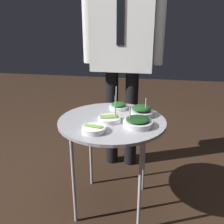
{
  "coord_description": "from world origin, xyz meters",
  "views": [
    {
      "loc": [
        0.25,
        -1.39,
        1.21
      ],
      "look_at": [
        0.0,
        0.0,
        0.68
      ],
      "focal_mm": 40.0,
      "sensor_mm": 36.0,
      "label": 1
    }
  ],
  "objects_px": {
    "bowl_spinach_front_left": "(141,111)",
    "waiter_figure": "(123,39)",
    "serving_cart": "(112,126)",
    "bowl_asparagus_front_center": "(109,119)",
    "bowl_spinach_back_left": "(138,122)",
    "bowl_spinach_mid_right": "(119,106)",
    "bowl_asparagus_center": "(94,129)"
  },
  "relations": [
    {
      "from": "serving_cart",
      "to": "waiter_figure",
      "type": "xyz_separation_m",
      "value": [
        -0.02,
        0.56,
        0.48
      ]
    },
    {
      "from": "bowl_asparagus_front_center",
      "to": "bowl_spinach_back_left",
      "type": "bearing_deg",
      "value": -13.58
    },
    {
      "from": "bowl_asparagus_front_center",
      "to": "waiter_figure",
      "type": "distance_m",
      "value": 0.72
    },
    {
      "from": "serving_cart",
      "to": "bowl_asparagus_front_center",
      "type": "height_order",
      "value": "bowl_asparagus_front_center"
    },
    {
      "from": "bowl_asparagus_front_center",
      "to": "bowl_spinach_mid_right",
      "type": "height_order",
      "value": "bowl_asparagus_front_center"
    },
    {
      "from": "waiter_figure",
      "to": "bowl_spinach_mid_right",
      "type": "bearing_deg",
      "value": -85.46
    },
    {
      "from": "bowl_asparagus_front_center",
      "to": "bowl_spinach_back_left",
      "type": "xyz_separation_m",
      "value": [
        0.17,
        -0.04,
        0.01
      ]
    },
    {
      "from": "bowl_asparagus_center",
      "to": "waiter_figure",
      "type": "xyz_separation_m",
      "value": [
        0.05,
        0.75,
        0.42
      ]
    },
    {
      "from": "bowl_spinach_back_left",
      "to": "waiter_figure",
      "type": "relative_size",
      "value": 0.1
    },
    {
      "from": "serving_cart",
      "to": "bowl_spinach_front_left",
      "type": "distance_m",
      "value": 0.21
    },
    {
      "from": "waiter_figure",
      "to": "serving_cart",
      "type": "bearing_deg",
      "value": -87.95
    },
    {
      "from": "serving_cart",
      "to": "waiter_figure",
      "type": "distance_m",
      "value": 0.74
    },
    {
      "from": "bowl_asparagus_center",
      "to": "waiter_figure",
      "type": "bearing_deg",
      "value": 86.49
    },
    {
      "from": "bowl_asparagus_center",
      "to": "bowl_spinach_back_left",
      "type": "distance_m",
      "value": 0.26
    },
    {
      "from": "bowl_spinach_mid_right",
      "to": "waiter_figure",
      "type": "bearing_deg",
      "value": 94.54
    },
    {
      "from": "bowl_spinach_back_left",
      "to": "serving_cart",
      "type": "bearing_deg",
      "value": 157.18
    },
    {
      "from": "serving_cart",
      "to": "bowl_spinach_back_left",
      "type": "xyz_separation_m",
      "value": [
        0.16,
        -0.07,
        0.07
      ]
    },
    {
      "from": "serving_cart",
      "to": "bowl_spinach_mid_right",
      "type": "height_order",
      "value": "bowl_spinach_mid_right"
    },
    {
      "from": "serving_cart",
      "to": "bowl_spinach_front_left",
      "type": "height_order",
      "value": "bowl_spinach_front_left"
    },
    {
      "from": "serving_cart",
      "to": "waiter_figure",
      "type": "bearing_deg",
      "value": 92.05
    },
    {
      "from": "bowl_spinach_mid_right",
      "to": "bowl_spinach_back_left",
      "type": "height_order",
      "value": "bowl_spinach_mid_right"
    },
    {
      "from": "bowl_asparagus_front_center",
      "to": "bowl_spinach_back_left",
      "type": "distance_m",
      "value": 0.18
    },
    {
      "from": "bowl_spinach_mid_right",
      "to": "bowl_spinach_front_left",
      "type": "relative_size",
      "value": 0.97
    },
    {
      "from": "bowl_spinach_mid_right",
      "to": "bowl_spinach_back_left",
      "type": "relative_size",
      "value": 0.86
    },
    {
      "from": "bowl_asparagus_front_center",
      "to": "bowl_spinach_front_left",
      "type": "bearing_deg",
      "value": 35.82
    },
    {
      "from": "bowl_spinach_front_left",
      "to": "waiter_figure",
      "type": "xyz_separation_m",
      "value": [
        -0.19,
        0.45,
        0.41
      ]
    },
    {
      "from": "bowl_asparagus_front_center",
      "to": "bowl_spinach_front_left",
      "type": "relative_size",
      "value": 1.07
    },
    {
      "from": "bowl_spinach_front_left",
      "to": "waiter_figure",
      "type": "relative_size",
      "value": 0.09
    },
    {
      "from": "bowl_asparagus_center",
      "to": "bowl_spinach_back_left",
      "type": "relative_size",
      "value": 0.77
    },
    {
      "from": "serving_cart",
      "to": "bowl_spinach_mid_right",
      "type": "bearing_deg",
      "value": 87.71
    },
    {
      "from": "bowl_spinach_mid_right",
      "to": "waiter_figure",
      "type": "height_order",
      "value": "waiter_figure"
    },
    {
      "from": "bowl_spinach_back_left",
      "to": "waiter_figure",
      "type": "height_order",
      "value": "waiter_figure"
    }
  ]
}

